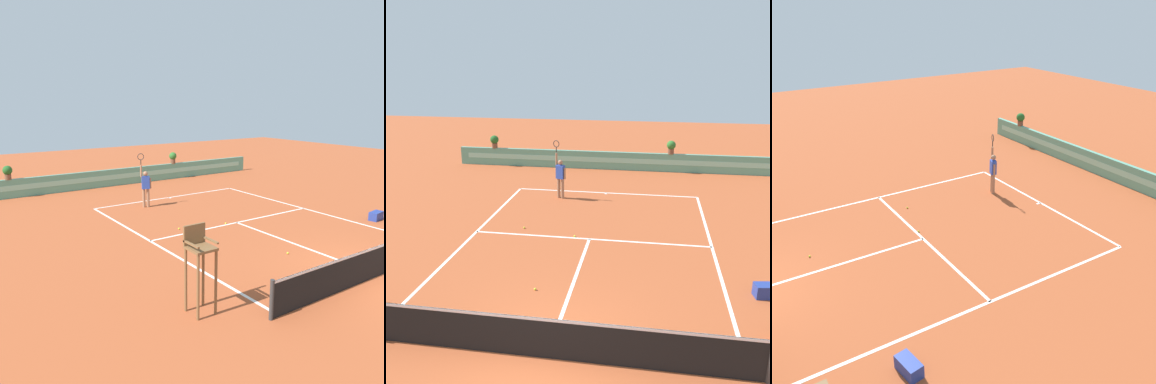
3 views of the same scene
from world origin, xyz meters
TOP-DOWN VIEW (x-y plane):
  - ground_plane at (0.00, 6.00)m, footprint 60.00×60.00m
  - court_lines at (0.00, 6.72)m, footprint 8.32×11.94m
  - net at (0.00, 0.00)m, footprint 8.92×0.10m
  - back_wall_barrier at (0.00, 16.39)m, footprint 18.00×0.21m
  - gear_bag at (5.16, 3.37)m, footprint 0.75×0.46m
  - tennis_player at (-1.93, 10.81)m, footprint 0.59×0.34m
  - tennis_ball_near_baseline at (-2.50, 6.98)m, footprint 0.07×0.07m
  - tennis_ball_mid_court at (-0.53, 6.49)m, footprint 0.07×0.07m
  - tennis_ball_by_sideline at (-0.95, 2.69)m, footprint 0.07×0.07m
  - potted_plant_far_left at (-6.95, 16.39)m, footprint 0.48×0.48m
  - potted_plant_right at (3.03, 16.39)m, footprint 0.48×0.48m

SIDE VIEW (x-z plane):
  - ground_plane at x=0.00m, z-range 0.00..0.00m
  - court_lines at x=0.00m, z-range 0.00..0.01m
  - tennis_ball_near_baseline at x=-2.50m, z-range 0.00..0.07m
  - tennis_ball_mid_court at x=-0.53m, z-range 0.00..0.07m
  - tennis_ball_by_sideline at x=-0.95m, z-range 0.00..0.07m
  - gear_bag at x=5.16m, z-range 0.00..0.36m
  - back_wall_barrier at x=0.00m, z-range 0.00..1.00m
  - net at x=0.00m, z-range 0.01..1.01m
  - tennis_player at x=-1.93m, z-range -0.24..2.34m
  - potted_plant_far_left at x=-6.95m, z-range 1.05..1.78m
  - potted_plant_right at x=3.03m, z-range 1.05..1.78m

